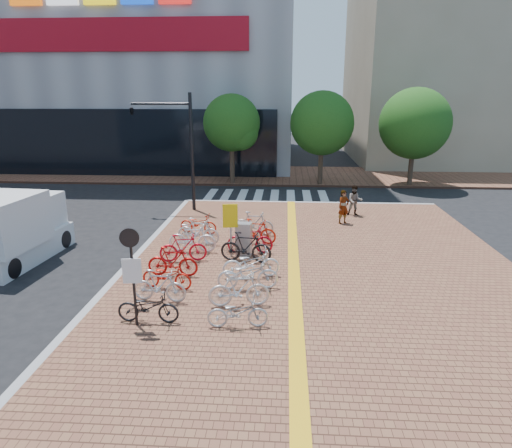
# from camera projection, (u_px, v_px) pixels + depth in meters

# --- Properties ---
(ground) EXTENTS (120.00, 120.00, 0.00)m
(ground) POSITION_uv_depth(u_px,v_px,m) (232.00, 291.00, 14.64)
(ground) COLOR black
(ground) RESTS_ON ground
(sidewalk) EXTENTS (14.00, 34.00, 0.15)m
(sidewalk) POSITION_uv_depth(u_px,v_px,m) (346.00, 391.00, 9.64)
(sidewalk) COLOR brown
(sidewalk) RESTS_ON ground
(tactile_strip) EXTENTS (0.40, 34.00, 0.01)m
(tactile_strip) POSITION_uv_depth(u_px,v_px,m) (298.00, 385.00, 9.68)
(tactile_strip) COLOR gold
(tactile_strip) RESTS_ON sidewalk
(kerb_west) EXTENTS (0.25, 34.00, 0.15)m
(kerb_west) POSITION_uv_depth(u_px,v_px,m) (26.00, 378.00, 10.08)
(kerb_west) COLOR gray
(kerb_west) RESTS_ON ground
(kerb_north) EXTENTS (14.00, 0.25, 0.15)m
(kerb_north) POSITION_uv_depth(u_px,v_px,m) (309.00, 203.00, 25.94)
(kerb_north) COLOR gray
(kerb_north) RESTS_ON ground
(far_sidewalk) EXTENTS (70.00, 8.00, 0.15)m
(far_sidewalk) POSITION_uv_depth(u_px,v_px,m) (264.00, 175.00, 34.75)
(far_sidewalk) COLOR brown
(far_sidewalk) RESTS_ON ground
(department_store) EXTENTS (36.00, 24.27, 28.00)m
(department_store) POSITION_uv_depth(u_px,v_px,m) (99.00, 5.00, 42.39)
(department_store) COLOR gray
(department_store) RESTS_ON ground
(building_beige) EXTENTS (20.00, 18.00, 18.00)m
(building_beige) POSITION_uv_depth(u_px,v_px,m) (466.00, 60.00, 41.70)
(building_beige) COLOR gray
(building_beige) RESTS_ON ground
(crosswalk) EXTENTS (7.50, 4.00, 0.01)m
(crosswalk) POSITION_uv_depth(u_px,v_px,m) (266.00, 196.00, 28.03)
(crosswalk) COLOR silver
(crosswalk) RESTS_ON ground
(street_trees) EXTENTS (16.20, 4.60, 6.35)m
(street_trees) POSITION_uv_depth(u_px,v_px,m) (338.00, 125.00, 29.92)
(street_trees) COLOR #38281E
(street_trees) RESTS_ON far_sidewalk
(bike_0) EXTENTS (1.69, 0.60, 0.88)m
(bike_0) POSITION_uv_depth(u_px,v_px,m) (148.00, 307.00, 12.26)
(bike_0) COLOR black
(bike_0) RESTS_ON sidewalk
(bike_1) EXTENTS (1.70, 0.64, 1.00)m
(bike_1) POSITION_uv_depth(u_px,v_px,m) (159.00, 286.00, 13.46)
(bike_1) COLOR silver
(bike_1) RESTS_ON sidewalk
(bike_2) EXTENTS (1.72, 0.83, 0.87)m
(bike_2) POSITION_uv_depth(u_px,v_px,m) (167.00, 276.00, 14.39)
(bike_2) COLOR red
(bike_2) RESTS_ON sidewalk
(bike_3) EXTENTS (1.74, 0.54, 1.04)m
(bike_3) POSITION_uv_depth(u_px,v_px,m) (173.00, 261.00, 15.35)
(bike_3) COLOR #A90D0C
(bike_3) RESTS_ON sidewalk
(bike_4) EXTENTS (1.79, 0.81, 1.04)m
(bike_4) POSITION_uv_depth(u_px,v_px,m) (183.00, 248.00, 16.68)
(bike_4) COLOR red
(bike_4) RESTS_ON sidewalk
(bike_5) EXTENTS (1.88, 0.57, 1.12)m
(bike_5) POSITION_uv_depth(u_px,v_px,m) (192.00, 238.00, 17.66)
(bike_5) COLOR white
(bike_5) RESTS_ON sidewalk
(bike_6) EXTENTS (1.86, 0.84, 1.08)m
(bike_6) POSITION_uv_depth(u_px,v_px,m) (198.00, 231.00, 18.64)
(bike_6) COLOR silver
(bike_6) RESTS_ON sidewalk
(bike_7) EXTENTS (1.78, 0.91, 0.89)m
(bike_7) POSITION_uv_depth(u_px,v_px,m) (198.00, 224.00, 20.04)
(bike_7) COLOR red
(bike_7) RESTS_ON sidewalk
(bike_8) EXTENTS (1.66, 0.73, 0.85)m
(bike_8) POSITION_uv_depth(u_px,v_px,m) (238.00, 312.00, 12.00)
(bike_8) COLOR #ADADB2
(bike_8) RESTS_ON sidewalk
(bike_9) EXTENTS (1.83, 0.76, 1.07)m
(bike_9) POSITION_uv_depth(u_px,v_px,m) (239.00, 289.00, 13.13)
(bike_9) COLOR silver
(bike_9) RESTS_ON sidewalk
(bike_10) EXTENTS (2.00, 0.95, 1.01)m
(bike_10) POSITION_uv_depth(u_px,v_px,m) (248.00, 274.00, 14.32)
(bike_10) COLOR silver
(bike_10) RESTS_ON sidewalk
(bike_11) EXTENTS (2.02, 1.04, 1.01)m
(bike_11) POSITION_uv_depth(u_px,v_px,m) (251.00, 263.00, 15.24)
(bike_11) COLOR silver
(bike_11) RESTS_ON sidewalk
(bike_12) EXTENTS (1.96, 0.81, 1.14)m
(bike_12) POSITION_uv_depth(u_px,v_px,m) (246.00, 247.00, 16.61)
(bike_12) COLOR black
(bike_12) RESTS_ON sidewalk
(bike_13) EXTENTS (1.78, 0.53, 1.07)m
(bike_13) POSITION_uv_depth(u_px,v_px,m) (250.00, 240.00, 17.56)
(bike_13) COLOR #AD0C1C
(bike_13) RESTS_ON sidewalk
(bike_14) EXTENTS (1.78, 0.77, 1.04)m
(bike_14) POSITION_uv_depth(u_px,v_px,m) (256.00, 231.00, 18.68)
(bike_14) COLOR red
(bike_14) RESTS_ON sidewalk
(bike_15) EXTENTS (1.77, 0.67, 1.04)m
(bike_15) POSITION_uv_depth(u_px,v_px,m) (254.00, 223.00, 19.83)
(bike_15) COLOR #A3A4A8
(bike_15) RESTS_ON sidewalk
(pedestrian_a) EXTENTS (0.70, 0.62, 1.60)m
(pedestrian_a) POSITION_uv_depth(u_px,v_px,m) (344.00, 207.00, 21.50)
(pedestrian_a) COLOR gray
(pedestrian_a) RESTS_ON sidewalk
(pedestrian_b) EXTENTS (0.77, 0.61, 1.53)m
(pedestrian_b) POSITION_uv_depth(u_px,v_px,m) (355.00, 201.00, 22.93)
(pedestrian_b) COLOR #4C5460
(pedestrian_b) RESTS_ON sidewalk
(utility_box) EXTENTS (0.62, 0.48, 1.26)m
(utility_box) POSITION_uv_depth(u_px,v_px,m) (244.00, 239.00, 17.34)
(utility_box) COLOR #AEADB2
(utility_box) RESTS_ON sidewalk
(yellow_sign) EXTENTS (0.56, 0.17, 2.05)m
(yellow_sign) POSITION_uv_depth(u_px,v_px,m) (231.00, 221.00, 16.90)
(yellow_sign) COLOR #B7B7BC
(yellow_sign) RESTS_ON sidewalk
(notice_sign) EXTENTS (0.50, 0.14, 2.72)m
(notice_sign) POSITION_uv_depth(u_px,v_px,m) (132.00, 265.00, 11.72)
(notice_sign) COLOR black
(notice_sign) RESTS_ON sidewalk
(traffic_light_pole) EXTENTS (3.22, 1.24, 6.00)m
(traffic_light_pole) POSITION_uv_depth(u_px,v_px,m) (164.00, 130.00, 23.18)
(traffic_light_pole) COLOR black
(traffic_light_pole) RESTS_ON sidewalk
(box_truck) EXTENTS (2.34, 4.72, 2.65)m
(box_truck) POSITION_uv_depth(u_px,v_px,m) (14.00, 230.00, 16.93)
(box_truck) COLOR silver
(box_truck) RESTS_ON ground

